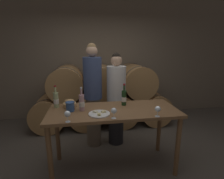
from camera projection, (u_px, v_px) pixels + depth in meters
name	position (u px, v px, depth m)	size (l,w,h in m)	color
ground_plane	(113.00, 166.00, 2.64)	(10.00, 10.00, 0.00)	#564F44
stone_wall_back	(100.00, 53.00, 4.36)	(10.00, 0.12, 3.20)	#7F705B
barrel_stack	(102.00, 97.00, 4.01)	(3.07, 0.98, 1.37)	#A87A47
tasting_table	(114.00, 117.00, 2.45)	(1.78, 0.73, 0.91)	brown
person_left	(93.00, 95.00, 3.03)	(0.31, 0.31, 1.81)	#756651
person_right	(116.00, 99.00, 3.11)	(0.33, 0.33, 1.66)	#232326
wine_bottle_red	(124.00, 98.00, 2.58)	(0.07, 0.07, 0.32)	#193819
wine_bottle_white	(56.00, 100.00, 2.48)	(0.07, 0.07, 0.32)	#ADBC7F
wine_bottle_rose	(82.00, 102.00, 2.35)	(0.07, 0.07, 0.33)	#BC8E93
blue_crock	(70.00, 106.00, 2.35)	(0.12, 0.12, 0.13)	#335693
bread_basket	(70.00, 104.00, 2.51)	(0.19, 0.19, 0.12)	tan
cheese_plate	(99.00, 114.00, 2.24)	(0.28, 0.28, 0.04)	white
wine_glass_far_left	(67.00, 114.00, 2.00)	(0.07, 0.07, 0.13)	white
wine_glass_left	(114.00, 111.00, 2.10)	(0.07, 0.07, 0.13)	white
wine_glass_center	(158.00, 109.00, 2.15)	(0.07, 0.07, 0.13)	white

